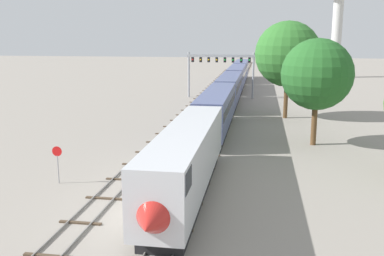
{
  "coord_description": "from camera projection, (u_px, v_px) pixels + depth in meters",
  "views": [
    {
      "loc": [
        6.8,
        -24.55,
        10.92
      ],
      "look_at": [
        1.0,
        12.0,
        3.0
      ],
      "focal_mm": 40.42,
      "sensor_mm": 36.0,
      "label": 1
    }
  ],
  "objects": [
    {
      "name": "ground_plane",
      "position": [
        146.0,
        214.0,
        27.04
      ],
      "size": [
        400.0,
        400.0,
        0.0
      ],
      "primitive_type": "plane",
      "color": "gray"
    },
    {
      "name": "track_main",
      "position": [
        235.0,
        92.0,
        84.66
      ],
      "size": [
        2.6,
        200.0,
        0.16
      ],
      "color": "slate",
      "rests_on": "ground"
    },
    {
      "name": "track_near",
      "position": [
        192.0,
        108.0,
        66.19
      ],
      "size": [
        2.6,
        160.0,
        0.16
      ],
      "color": "slate",
      "rests_on": "ground"
    },
    {
      "name": "passenger_train",
      "position": [
        230.0,
        89.0,
        68.8
      ],
      "size": [
        3.04,
        101.01,
        4.8
      ],
      "color": "silver",
      "rests_on": "ground"
    },
    {
      "name": "signal_gantry",
      "position": [
        221.0,
        64.0,
        76.36
      ],
      "size": [
        12.1,
        0.49,
        8.05
      ],
      "color": "#999BA0",
      "rests_on": "ground"
    },
    {
      "name": "stop_sign",
      "position": [
        58.0,
        159.0,
        32.26
      ],
      "size": [
        0.76,
        0.08,
        2.88
      ],
      "color": "gray",
      "rests_on": "ground"
    },
    {
      "name": "trackside_tree_left",
      "position": [
        317.0,
        74.0,
        42.7
      ],
      "size": [
        7.1,
        7.1,
        10.73
      ],
      "color": "brown",
      "rests_on": "ground"
    },
    {
      "name": "trackside_tree_mid",
      "position": [
        288.0,
        54.0,
        56.82
      ],
      "size": [
        8.63,
        8.63,
        12.88
      ],
      "color": "brown",
      "rests_on": "ground"
    }
  ]
}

